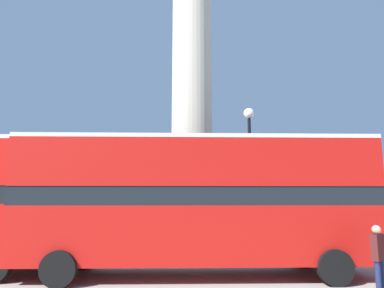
{
  "coord_description": "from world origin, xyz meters",
  "views": [
    {
      "loc": [
        -0.36,
        -17.72,
        2.39
      ],
      "look_at": [
        0.0,
        0.0,
        5.24
      ],
      "focal_mm": 32.0,
      "sensor_mm": 36.0,
      "label": 1
    }
  ],
  "objects_px": {
    "equestrian_statue": "(37,212)",
    "street_lamp": "(250,165)",
    "monument_column": "(192,104)",
    "bus_a": "(196,199)",
    "pedestrian_near_lamp": "(378,255)"
  },
  "relations": [
    {
      "from": "monument_column",
      "to": "bus_a",
      "type": "xyz_separation_m",
      "value": [
        0.01,
        -6.56,
        -5.05
      ]
    },
    {
      "from": "pedestrian_near_lamp",
      "to": "monument_column",
      "type": "bearing_deg",
      "value": 79.39
    },
    {
      "from": "monument_column",
      "to": "equestrian_statue",
      "type": "xyz_separation_m",
      "value": [
        -9.62,
        4.23,
        -5.88
      ]
    },
    {
      "from": "monument_column",
      "to": "bus_a",
      "type": "distance_m",
      "value": 8.27
    },
    {
      "from": "equestrian_statue",
      "to": "street_lamp",
      "type": "distance_m",
      "value": 14.27
    },
    {
      "from": "bus_a",
      "to": "pedestrian_near_lamp",
      "type": "distance_m",
      "value": 5.28
    },
    {
      "from": "monument_column",
      "to": "pedestrian_near_lamp",
      "type": "height_order",
      "value": "monument_column"
    },
    {
      "from": "monument_column",
      "to": "street_lamp",
      "type": "bearing_deg",
      "value": -50.54
    },
    {
      "from": "bus_a",
      "to": "street_lamp",
      "type": "relative_size",
      "value": 1.72
    },
    {
      "from": "bus_a",
      "to": "street_lamp",
      "type": "xyz_separation_m",
      "value": [
        2.46,
        3.56,
        1.45
      ]
    },
    {
      "from": "bus_a",
      "to": "equestrian_statue",
      "type": "relative_size",
      "value": 1.91
    },
    {
      "from": "monument_column",
      "to": "street_lamp",
      "type": "height_order",
      "value": "monument_column"
    },
    {
      "from": "monument_column",
      "to": "pedestrian_near_lamp",
      "type": "xyz_separation_m",
      "value": [
        4.61,
        -8.72,
        -6.46
      ]
    },
    {
      "from": "monument_column",
      "to": "bus_a",
      "type": "height_order",
      "value": "monument_column"
    },
    {
      "from": "street_lamp",
      "to": "pedestrian_near_lamp",
      "type": "distance_m",
      "value": 6.75
    }
  ]
}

